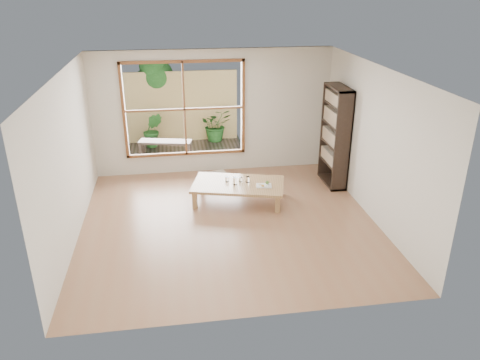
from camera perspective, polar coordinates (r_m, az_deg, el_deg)
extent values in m
plane|color=#966B4B|center=(8.13, -1.36, -5.16)|extent=(5.00, 5.00, 0.00)
cube|color=tan|center=(8.74, -0.21, -0.55)|extent=(1.86, 1.35, 0.05)
cube|color=tan|center=(8.58, -5.53, -2.48)|extent=(0.10, 0.10, 0.31)
cube|color=tan|center=(9.27, -4.57, -0.41)|extent=(0.10, 0.10, 0.31)
cube|color=tan|center=(8.42, 4.60, -2.99)|extent=(0.10, 0.10, 0.31)
cube|color=tan|center=(9.12, 4.79, -0.84)|extent=(0.10, 0.10, 0.31)
cube|color=beige|center=(9.90, -2.88, 0.47)|extent=(0.57, 0.57, 0.07)
cube|color=#2F221A|center=(9.51, 11.53, 5.23)|extent=(0.32, 0.90, 2.00)
cylinder|color=silver|center=(8.64, -0.59, -0.10)|extent=(0.08, 0.08, 0.15)
cylinder|color=silver|center=(8.76, 0.93, 0.07)|extent=(0.08, 0.08, 0.11)
cylinder|color=silver|center=(8.78, 0.08, 0.05)|extent=(0.06, 0.06, 0.08)
cylinder|color=silver|center=(8.79, -1.58, 0.09)|extent=(0.07, 0.07, 0.09)
cube|color=white|center=(8.61, 2.93, -0.70)|extent=(0.30, 0.24, 0.02)
sphere|color=#527B31|center=(8.64, 3.34, -0.30)|extent=(0.07, 0.07, 0.07)
cube|color=#C0842D|center=(8.56, 2.79, -0.69)|extent=(0.06, 0.05, 0.02)
cube|color=beige|center=(8.62, 2.45, -0.53)|extent=(0.07, 0.06, 0.02)
cylinder|color=silver|center=(8.56, 3.21, -0.75)|extent=(0.16, 0.04, 0.01)
cube|color=#3E332D|center=(11.34, -6.70, 3.17)|extent=(2.80, 2.00, 0.05)
cube|color=#2F221A|center=(11.07, -9.11, 4.62)|extent=(1.26, 0.61, 0.05)
cube|color=#2F221A|center=(11.14, -12.05, 3.48)|extent=(0.07, 0.07, 0.33)
cube|color=#2F221A|center=(11.39, -11.69, 3.95)|extent=(0.07, 0.07, 0.33)
cube|color=#2F221A|center=(10.89, -6.29, 3.40)|extent=(0.07, 0.07, 0.33)
cube|color=#2F221A|center=(11.14, -6.05, 3.88)|extent=(0.07, 0.07, 0.33)
cube|color=#D5B66D|center=(12.03, -7.11, 8.82)|extent=(2.80, 0.06, 1.80)
imported|color=#285F23|center=(12.05, -2.94, 6.77)|extent=(0.83, 0.74, 0.85)
imported|color=#285F23|center=(11.76, -10.58, 6.02)|extent=(0.50, 0.41, 0.87)
cylinder|color=#4C3D2D|center=(12.35, -10.42, 8.51)|extent=(0.14, 0.14, 1.60)
sphere|color=#285F23|center=(12.16, -10.14, 12.42)|extent=(0.84, 0.84, 0.84)
sphere|color=#285F23|center=(12.29, -11.35, 11.49)|extent=(0.70, 0.70, 0.70)
sphere|color=#285F23|center=(12.02, -10.67, 13.47)|extent=(0.64, 0.64, 0.64)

